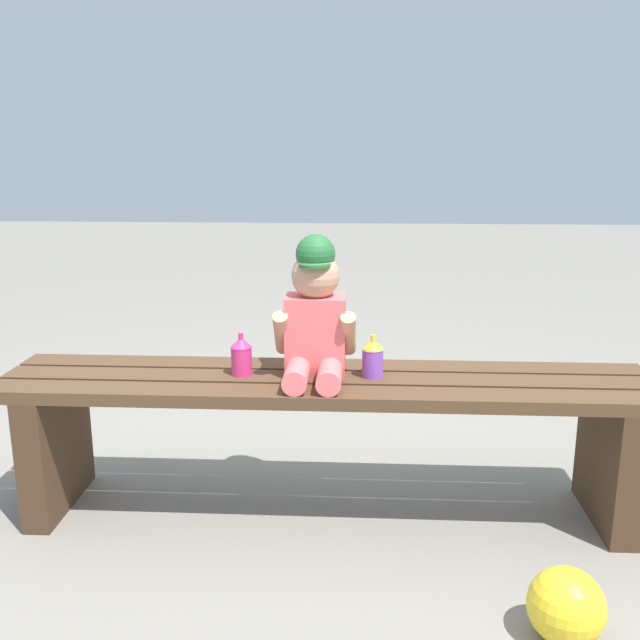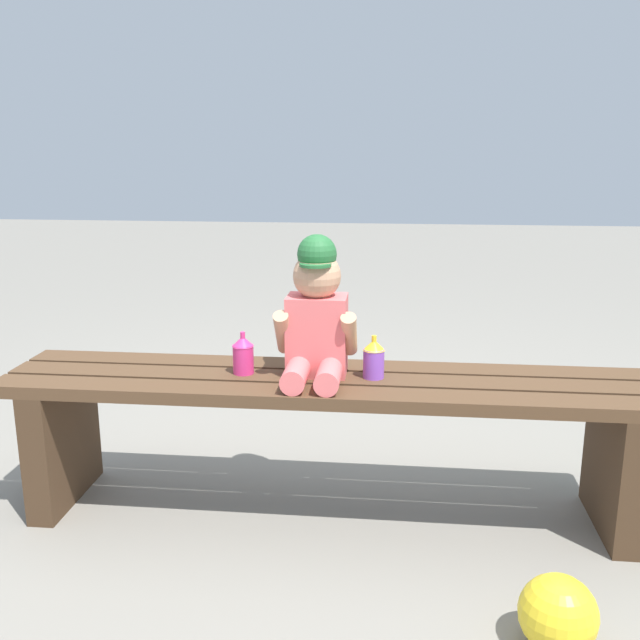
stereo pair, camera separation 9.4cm
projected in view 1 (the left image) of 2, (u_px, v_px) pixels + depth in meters
The scene contains 6 objects.
ground_plane at pixel (327, 511), 2.11m from camera, with size 16.00×16.00×0.00m, color gray.
park_bench at pixel (327, 418), 2.04m from camera, with size 1.87×0.36×0.43m.
child_figure at pixel (315, 316), 1.98m from camera, with size 0.23×0.27×0.40m.
sippy_cup_left at pixel (241, 355), 2.02m from camera, with size 0.06×0.06×0.12m.
sippy_cup_right at pixel (373, 357), 2.00m from camera, with size 0.06×0.06×0.12m.
toy_ball at pixel (566, 606), 1.54m from camera, with size 0.17×0.17×0.17m, color yellow.
Camera 1 is at (0.08, -1.91, 1.07)m, focal length 39.46 mm.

